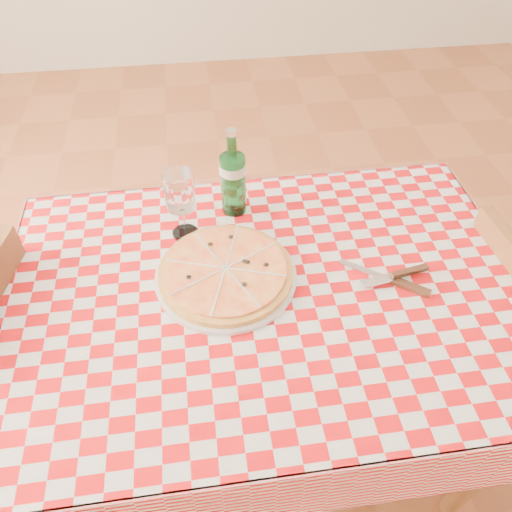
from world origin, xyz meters
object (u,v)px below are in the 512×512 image
Objects in this scene: chair_near at (508,333)px; pizza_plate at (226,272)px; water_bottle at (233,172)px; dining_table at (267,314)px; wine_glass at (181,205)px.

pizza_plate is (-0.82, 0.08, 0.31)m from chair_near.
pizza_plate is 1.37× the size of water_bottle.
dining_table is 0.36m from wine_glass.
chair_near is 1.03m from wine_glass.
wine_glass is (-0.14, -0.08, -0.03)m from water_bottle.
pizza_plate is at bearing -62.22° from wine_glass.
water_bottle is at bearing 152.80° from chair_near.
dining_table is 1.45× the size of chair_near.
dining_table is 0.75m from chair_near.
chair_near is at bearing -5.46° from pizza_plate.
wine_glass is at bearing 160.86° from chair_near.
dining_table is at bearing -28.37° from pizza_plate.
dining_table is at bearing -81.42° from water_bottle.
water_bottle is 0.17m from wine_glass.
chair_near is 4.15× the size of wine_glass.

